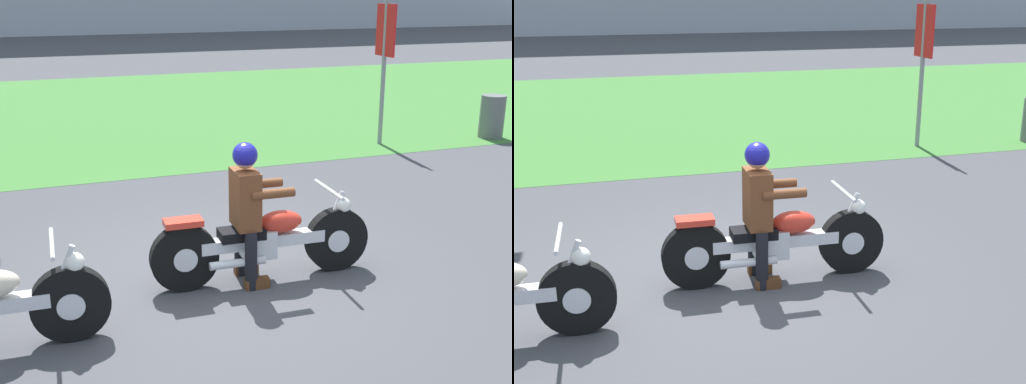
# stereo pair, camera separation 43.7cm
# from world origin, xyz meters

# --- Properties ---
(ground) EXTENTS (120.00, 120.00, 0.00)m
(ground) POSITION_xyz_m (0.00, 0.00, 0.00)
(ground) COLOR #424247
(grass_verge) EXTENTS (60.00, 12.00, 0.01)m
(grass_verge) POSITION_xyz_m (0.00, 9.83, 0.00)
(grass_verge) COLOR #3D7533
(grass_verge) RESTS_ON ground
(motorcycle_lead) EXTENTS (2.23, 0.66, 0.89)m
(motorcycle_lead) POSITION_xyz_m (0.46, -0.14, 0.40)
(motorcycle_lead) COLOR black
(motorcycle_lead) RESTS_ON ground
(rider_lead) EXTENTS (0.56, 0.48, 1.41)m
(rider_lead) POSITION_xyz_m (0.29, -0.14, 0.82)
(rider_lead) COLOR black
(rider_lead) RESTS_ON ground
(trash_can) EXTENTS (0.46, 0.46, 0.82)m
(trash_can) POSITION_xyz_m (6.83, 4.35, 0.41)
(trash_can) COLOR #595E5B
(trash_can) RESTS_ON ground
(sign_banner) EXTENTS (0.08, 0.60, 2.60)m
(sign_banner) POSITION_xyz_m (4.55, 4.62, 1.72)
(sign_banner) COLOR gray
(sign_banner) RESTS_ON ground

